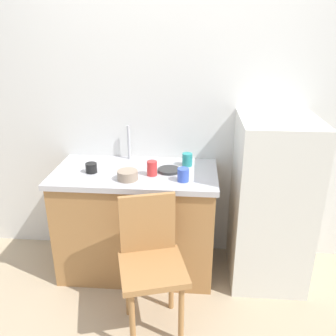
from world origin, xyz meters
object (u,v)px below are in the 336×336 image
Objects in this scene: cup_teal at (187,160)px; cup_red at (152,168)px; terracotta_bowl at (128,175)px; cup_black at (91,168)px; refrigerator at (271,202)px; hotplate at (169,170)px; chair at (151,259)px; cup_blue at (183,175)px.

cup_red is at bearing -139.78° from cup_teal.
terracotta_bowl is at bearing -143.59° from cup_teal.
refrigerator is at bearing 2.28° from cup_black.
refrigerator is 0.80m from hotplate.
chair is 0.65m from cup_red.
hotplate is 0.20m from cup_blue.
hotplate is 2.03× the size of cup_black.
hotplate is at bearing -135.69° from cup_teal.
chair is 9.03× the size of cup_teal.
cup_black is at bearing -173.49° from hotplate.
cup_teal is at bearing 15.55° from cup_black.
refrigerator is 1.08m from terracotta_bowl.
refrigerator is 0.72m from cup_blue.
cup_red is 0.32m from cup_teal.
cup_red reaches higher than terracotta_bowl.
chair is 9.57× the size of cup_blue.
hotplate is at bearing 31.89° from terracotta_bowl.
chair is at bearing -145.49° from refrigerator.
cup_teal is at bearing 86.33° from cup_blue.
cup_black is 0.85× the size of cup_teal.
cup_blue reaches higher than hotplate.
refrigerator is 12.96× the size of cup_teal.
chair is 0.69m from hotplate.
terracotta_bowl is (-1.04, -0.16, 0.25)m from refrigerator.
cup_teal is at bearing 58.45° from chair.
cup_blue reaches higher than chair.
refrigerator is 1.02m from chair.
cup_red is (-0.11, -0.08, 0.04)m from hotplate.
refrigerator is at bearing 8.72° from terracotta_bowl.
cup_blue is 0.87× the size of cup_red.
hotplate is at bearing 179.13° from refrigerator.
hotplate is 0.15m from cup_red.
refrigerator is 8.87× the size of terracotta_bowl.
cup_blue is 0.30m from cup_teal.
cup_black is at bearing 117.94° from chair.
cup_red reaches higher than hotplate.
refrigerator is at bearing 13.23° from cup_blue.
terracotta_bowl reaches higher than chair.
cup_red is 1.28× the size of cup_black.
cup_blue is 0.94× the size of cup_teal.
cup_red is (0.16, 0.09, 0.02)m from terracotta_bowl.
cup_teal is at bearing 167.41° from refrigerator.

